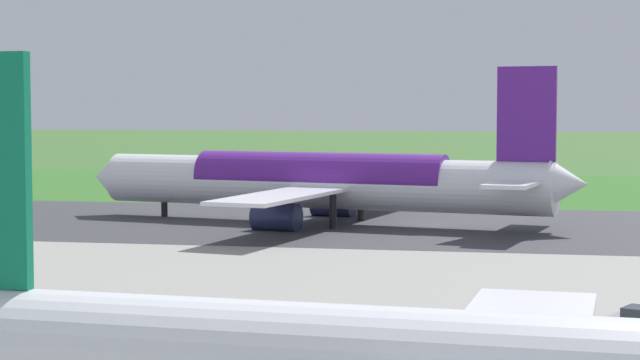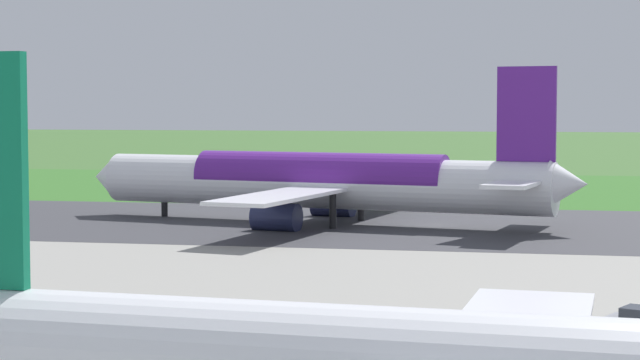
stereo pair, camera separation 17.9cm
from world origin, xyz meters
The scene contains 6 objects.
ground_plane centered at (0.00, 0.00, 0.00)m, with size 800.00×800.00×0.00m, color #3D662D.
runway_asphalt centered at (0.00, 0.00, 0.03)m, with size 600.00×39.32×0.06m, color #38383D.
grass_verge_foreground centered at (0.00, -44.98, 0.02)m, with size 600.00×80.00×0.04m, color #346B27.
airliner_main centered at (11.07, 0.07, 4.35)m, with size 53.84×44.33×15.88m.
no_stopping_sign centered at (7.95, -49.58, 1.74)m, with size 0.60×0.10×2.95m.
traffic_cone_orange centered at (12.26, -44.70, 0.28)m, with size 0.40×0.40×0.55m, color orange.
Camera 1 is at (-10.33, 111.86, 12.18)m, focal length 62.86 mm.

